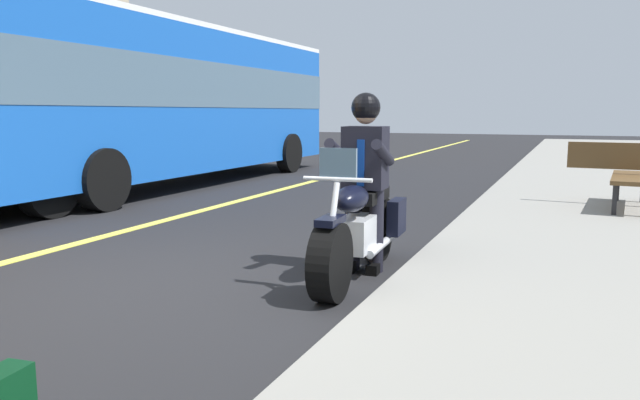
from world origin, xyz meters
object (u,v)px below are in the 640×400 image
at_px(rider_main, 365,166).
at_px(bench_sidewalk, 631,170).
at_px(motorcycle_main, 359,229).
at_px(bus_near, 164,97).

relative_size(rider_main, bench_sidewalk, 0.95).
height_order(motorcycle_main, rider_main, rider_main).
distance_m(bus_near, bench_sidewalk, 8.93).
distance_m(motorcycle_main, bench_sidewalk, 5.36).
bearing_deg(motorcycle_main, bench_sidewalk, 150.30).
xyz_separation_m(bus_near, bench_sidewalk, (0.63, 8.83, -1.16)).
bearing_deg(rider_main, bus_near, -129.55).
xyz_separation_m(rider_main, bus_near, (-5.09, -6.16, 0.84)).
bearing_deg(rider_main, motorcycle_main, 3.87).
xyz_separation_m(motorcycle_main, bench_sidewalk, (-4.65, 2.65, 0.26)).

